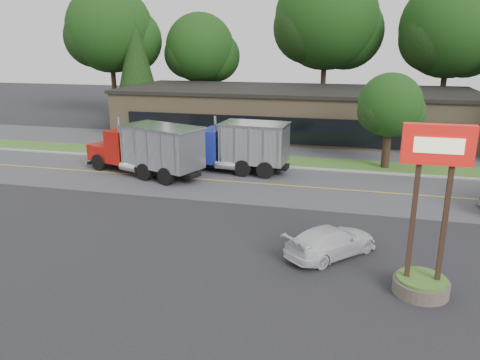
% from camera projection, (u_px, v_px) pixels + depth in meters
% --- Properties ---
extents(ground, '(140.00, 140.00, 0.00)m').
position_uv_depth(ground, '(168.00, 236.00, 21.17)').
color(ground, '#2E2E33').
rests_on(ground, ground).
extents(road, '(60.00, 8.00, 0.02)m').
position_uv_depth(road, '(224.00, 181.00, 29.53)').
color(road, slate).
rests_on(road, ground).
extents(center_line, '(60.00, 0.12, 0.01)m').
position_uv_depth(center_line, '(224.00, 181.00, 29.53)').
color(center_line, gold).
rests_on(center_line, ground).
extents(curb, '(60.00, 0.30, 0.12)m').
position_uv_depth(curb, '(240.00, 165.00, 33.44)').
color(curb, '#9E9E99').
rests_on(curb, ground).
extents(grass_verge, '(60.00, 3.40, 0.03)m').
position_uv_depth(grass_verge, '(246.00, 159.00, 35.11)').
color(grass_verge, '#396623').
rests_on(grass_verge, ground).
extents(far_parking, '(60.00, 7.00, 0.02)m').
position_uv_depth(far_parking, '(260.00, 145.00, 39.76)').
color(far_parking, slate).
rests_on(far_parking, ground).
extents(strip_mall, '(32.00, 12.00, 4.00)m').
position_uv_depth(strip_mall, '(294.00, 113.00, 44.30)').
color(strip_mall, '#8C7455').
rests_on(strip_mall, ground).
extents(bilo_sign, '(2.20, 1.90, 5.95)m').
position_uv_depth(bilo_sign, '(426.00, 239.00, 15.79)').
color(bilo_sign, '#6B6054').
rests_on(bilo_sign, ground).
extents(tree_far_a, '(10.34, 9.74, 14.76)m').
position_uv_depth(tree_far_a, '(112.00, 33.00, 53.06)').
color(tree_far_a, '#382619').
rests_on(tree_far_a, ground).
extents(tree_far_b, '(8.22, 7.74, 11.73)m').
position_uv_depth(tree_far_b, '(201.00, 51.00, 53.09)').
color(tree_far_b, '#382619').
rests_on(tree_far_b, ground).
extents(tree_far_c, '(11.41, 10.74, 16.27)m').
position_uv_depth(tree_far_c, '(328.00, 23.00, 48.98)').
color(tree_far_c, '#382619').
rests_on(tree_far_c, ground).
extents(tree_far_d, '(10.21, 9.61, 14.57)m').
position_uv_depth(tree_far_d, '(451.00, 33.00, 45.51)').
color(tree_far_d, '#382619').
rests_on(tree_far_d, ground).
extents(evergreen_left, '(5.21, 5.21, 11.84)m').
position_uv_depth(evergreen_left, '(136.00, 61.00, 51.00)').
color(evergreen_left, '#382619').
rests_on(evergreen_left, ground).
extents(tree_verge, '(4.58, 4.31, 6.53)m').
position_uv_depth(tree_verge, '(391.00, 108.00, 31.60)').
color(tree_verge, '#382619').
rests_on(tree_verge, ground).
extents(dump_truck_red, '(8.98, 5.27, 3.36)m').
position_uv_depth(dump_truck_red, '(149.00, 148.00, 30.43)').
color(dump_truck_red, black).
rests_on(dump_truck_red, ground).
extents(dump_truck_blue, '(7.53, 3.09, 3.36)m').
position_uv_depth(dump_truck_blue, '(240.00, 146.00, 31.24)').
color(dump_truck_blue, black).
rests_on(dump_truck_blue, ground).
extents(rally_car, '(4.06, 4.29, 1.22)m').
position_uv_depth(rally_car, '(331.00, 241.00, 19.11)').
color(rally_car, silver).
rests_on(rally_car, ground).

